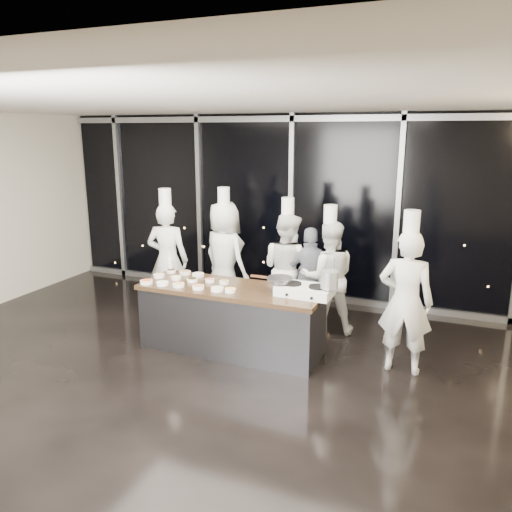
# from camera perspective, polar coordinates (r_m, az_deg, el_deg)

# --- Properties ---
(ground) EXTENTS (9.00, 9.00, 0.00)m
(ground) POSITION_cam_1_polar(r_m,az_deg,el_deg) (6.21, -6.34, -13.82)
(ground) COLOR black
(ground) RESTS_ON ground
(room_shell) EXTENTS (9.02, 7.02, 3.21)m
(room_shell) POSITION_cam_1_polar(r_m,az_deg,el_deg) (5.45, -5.34, 7.14)
(room_shell) COLOR beige
(room_shell) RESTS_ON ground
(window_wall) EXTENTS (8.90, 0.11, 3.20)m
(window_wall) POSITION_cam_1_polar(r_m,az_deg,el_deg) (8.76, 4.10, 5.51)
(window_wall) COLOR black
(window_wall) RESTS_ON ground
(demo_counter) EXTENTS (2.46, 0.86, 0.90)m
(demo_counter) POSITION_cam_1_polar(r_m,az_deg,el_deg) (6.76, -2.81, -7.15)
(demo_counter) COLOR #38383D
(demo_counter) RESTS_ON ground
(stove) EXTENTS (0.71, 0.47, 0.14)m
(stove) POSITION_cam_1_polar(r_m,az_deg,el_deg) (6.29, 5.61, -3.91)
(stove) COLOR white
(stove) RESTS_ON demo_counter
(frying_pan) EXTENTS (0.57, 0.34, 0.05)m
(frying_pan) POSITION_cam_1_polar(r_m,az_deg,el_deg) (6.36, 2.67, -2.67)
(frying_pan) COLOR slate
(frying_pan) RESTS_ON stove
(stock_pot) EXTENTS (0.22, 0.22, 0.21)m
(stock_pot) POSITION_cam_1_polar(r_m,az_deg,el_deg) (6.13, 8.39, -2.68)
(stock_pot) COLOR #AAAAAD
(stock_pot) RESTS_ON stove
(prep_bowls) EXTENTS (1.36, 0.76, 0.05)m
(prep_bowls) POSITION_cam_1_polar(r_m,az_deg,el_deg) (6.85, -7.90, -2.79)
(prep_bowls) COLOR white
(prep_bowls) RESTS_ON demo_counter
(squeeze_bottle) EXTENTS (0.07, 0.07, 0.25)m
(squeeze_bottle) POSITION_cam_1_polar(r_m,az_deg,el_deg) (7.39, -9.80, -0.87)
(squeeze_bottle) COLOR white
(squeeze_bottle) RESTS_ON demo_counter
(chef_far_left) EXTENTS (0.73, 0.55, 2.05)m
(chef_far_left) POSITION_cam_1_polar(r_m,az_deg,el_deg) (8.04, -10.06, -0.33)
(chef_far_left) COLOR silver
(chef_far_left) RESTS_ON ground
(chef_left) EXTENTS (1.05, 0.90, 2.05)m
(chef_left) POSITION_cam_1_polar(r_m,az_deg,el_deg) (8.08, -3.60, -0.12)
(chef_left) COLOR silver
(chef_left) RESTS_ON ground
(chef_center) EXTENTS (1.02, 0.91, 1.95)m
(chef_center) POSITION_cam_1_polar(r_m,az_deg,el_deg) (7.63, 3.55, -1.37)
(chef_center) COLOR silver
(chef_center) RESTS_ON ground
(guest) EXTENTS (0.97, 0.66, 1.53)m
(guest) POSITION_cam_1_polar(r_m,az_deg,el_deg) (7.50, 6.27, -2.51)
(guest) COLOR #121C31
(guest) RESTS_ON ground
(chef_right) EXTENTS (0.98, 0.88, 1.90)m
(chef_right) POSITION_cam_1_polar(r_m,az_deg,el_deg) (7.32, 8.24, -2.38)
(chef_right) COLOR silver
(chef_right) RESTS_ON ground
(chef_side) EXTENTS (0.65, 0.43, 2.01)m
(chef_side) POSITION_cam_1_polar(r_m,az_deg,el_deg) (6.31, 16.73, -4.91)
(chef_side) COLOR silver
(chef_side) RESTS_ON ground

